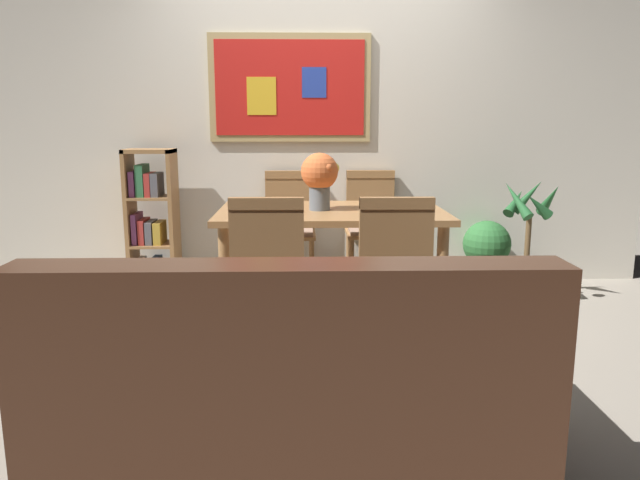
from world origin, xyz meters
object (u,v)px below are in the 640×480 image
dining_chair_near_left (268,265)px  bookshelf (151,226)px  dining_chair_far_left (289,220)px  flower_vase (320,176)px  dining_chair_far_right (371,219)px  potted_ivy (487,250)px  leather_couch (290,385)px  dining_chair_near_right (393,265)px  dining_table (331,224)px  potted_palm (526,256)px

dining_chair_near_left → bookshelf: (-0.98, 1.44, -0.04)m
dining_chair_far_left → flower_vase: size_ratio=2.47×
dining_chair_far_right → potted_ivy: dining_chair_far_right is taller
leather_couch → potted_ivy: leather_couch is taller
leather_couch → bookshelf: size_ratio=1.66×
dining_chair_near_right → potted_ivy: bearing=57.3°
dining_chair_near_right → flower_vase: size_ratio=2.47×
dining_chair_near_right → leather_couch: (-0.52, -0.99, -0.23)m
dining_chair_far_left → dining_table: bearing=-68.8°
leather_couch → dining_table: bearing=82.5°
leather_couch → bookshelf: bookshelf is taller
dining_table → bookshelf: (-1.35, 0.69, -0.13)m
bookshelf → flower_vase: flower_vase is taller
dining_chair_near_right → bookshelf: (-1.64, 1.44, -0.04)m
dining_chair_far_right → dining_chair_near_left: 1.69m
dining_chair_near_right → potted_palm: (1.13, 1.09, -0.21)m
dining_chair_far_left → potted_ivy: dining_chair_far_left is taller
bookshelf → potted_ivy: bookshelf is taller
dining_chair_far_right → leather_couch: size_ratio=0.51×
bookshelf → dining_chair_near_right: bearing=-41.3°
dining_chair_far_right → leather_couch: 2.60m
dining_chair_near_right → potted_ivy: (0.97, 1.51, -0.25)m
dining_chair_near_right → dining_table: bearing=111.5°
dining_chair_near_right → bookshelf: 2.19m
leather_couch → flower_vase: bearing=84.9°
potted_ivy → leather_couch: bearing=-120.9°
potted_ivy → dining_chair_near_left: bearing=-137.3°
dining_chair_far_left → potted_palm: bearing=-13.5°
dining_table → dining_chair_near_right: size_ratio=1.60×
dining_table → dining_chair_far_right: (0.35, 0.79, -0.09)m
potted_ivy → flower_vase: flower_vase is taller
dining_chair_near_right → flower_vase: 0.93m
dining_chair_near_left → potted_ivy: 2.23m
dining_chair_near_right → potted_palm: 1.59m
dining_table → dining_chair_far_right: bearing=66.1°
dining_table → potted_ivy: size_ratio=2.60×
potted_palm → dining_table: bearing=-166.6°
bookshelf → potted_palm: bearing=-7.2°
dining_chair_near_left → potted_palm: (1.80, 1.08, -0.21)m
dining_table → potted_palm: (1.43, 0.34, -0.30)m
dining_chair_near_left → bookshelf: bearing=124.3°
dining_table → bookshelf: 1.52m
potted_palm → leather_couch: bearing=-128.6°
dining_chair_far_left → leather_couch: (0.06, -2.49, -0.23)m
dining_table → bookshelf: size_ratio=1.34×
dining_table → flower_vase: bearing=-176.2°
dining_chair_near_right → potted_palm: dining_chair_near_right is taller
dining_chair_far_right → potted_palm: 1.19m
dining_chair_near_right → dining_chair_far_left: bearing=111.4°
potted_ivy → potted_palm: 0.45m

